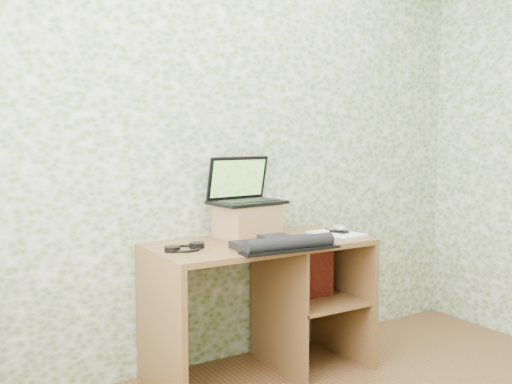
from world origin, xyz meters
TOP-DOWN VIEW (x-y plane):
  - wall_back at (0.00, 1.75)m, footprint 3.50×0.00m
  - desk at (0.08, 1.47)m, footprint 1.20×0.60m
  - riser at (0.01, 1.58)m, footprint 0.34×0.29m
  - laptop at (0.01, 1.63)m, footprint 0.42×0.32m
  - keyboard at (-0.01, 1.21)m, footprint 0.54×0.30m
  - headphones at (-0.45, 1.44)m, footprint 0.22×0.19m
  - notepad at (0.48, 1.37)m, footprint 0.26×0.33m
  - mouse at (0.50, 1.36)m, footprint 0.10×0.12m
  - pen at (0.50, 1.44)m, footprint 0.02×0.14m
  - red_box at (0.35, 1.44)m, footprint 0.27×0.11m

SIDE VIEW (x-z plane):
  - desk at x=0.08m, z-range 0.11..0.86m
  - red_box at x=0.35m, z-range 0.39..0.71m
  - notepad at x=0.48m, z-range 0.75..0.76m
  - headphones at x=-0.45m, z-range 0.75..0.77m
  - pen at x=0.50m, z-range 0.76..0.77m
  - keyboard at x=-0.01m, z-range 0.74..0.81m
  - mouse at x=0.50m, z-range 0.76..0.80m
  - riser at x=0.01m, z-range 0.75..0.94m
  - laptop at x=0.01m, z-range 0.87..1.13m
  - wall_back at x=0.00m, z-range -0.45..3.05m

